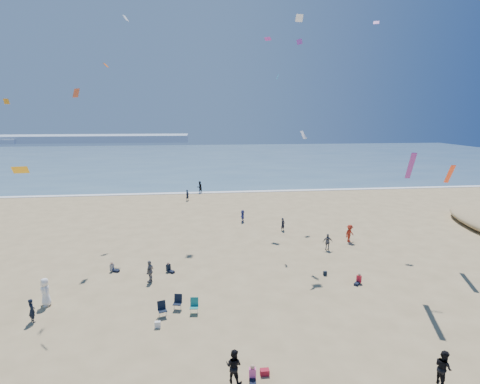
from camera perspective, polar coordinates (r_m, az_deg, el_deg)
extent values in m
plane|color=tan|center=(20.29, -3.38, -26.98)|extent=(220.00, 220.00, 0.00)
cube|color=#476B84|center=(111.55, -6.19, 5.12)|extent=(220.00, 100.00, 0.06)
cube|color=white|center=(62.13, -5.76, -0.10)|extent=(220.00, 1.20, 0.08)
cube|color=#7A8EA8|center=(195.36, -24.46, 7.41)|extent=(110.00, 20.00, 3.20)
imported|color=black|center=(27.55, -29.14, -15.49)|extent=(0.65, 0.66, 1.54)
imported|color=slate|center=(36.84, 13.21, -7.42)|extent=(0.97, 0.45, 1.61)
imported|color=#374299|center=(45.11, 0.39, -3.66)|extent=(0.64, 1.40, 1.46)
imported|color=black|center=(19.80, -0.96, -24.96)|extent=(1.04, 0.97, 1.70)
imported|color=black|center=(56.63, -8.01, -0.49)|extent=(0.69, 0.72, 1.65)
imported|color=slate|center=(30.22, -13.55, -11.66)|extent=(0.74, 1.09, 1.72)
imported|color=white|center=(29.20, -27.52, -13.35)|extent=(1.03, 1.13, 1.94)
imported|color=black|center=(21.90, 28.57, -22.44)|extent=(0.70, 0.89, 1.78)
imported|color=#A22817|center=(39.66, 16.36, -6.07)|extent=(1.34, 1.16, 1.79)
imported|color=black|center=(41.96, 6.55, -4.93)|extent=(0.63, 0.59, 1.45)
imported|color=black|center=(61.98, -6.18, 0.74)|extent=(1.20, 1.16, 1.94)
cube|color=white|center=(24.56, -12.44, -19.12)|extent=(0.35, 0.20, 0.40)
cube|color=black|center=(26.57, -7.08, -16.43)|extent=(0.30, 0.22, 0.38)
cube|color=maroon|center=(20.63, 3.78, -25.71)|extent=(0.45, 0.30, 0.30)
cube|color=black|center=(31.51, 12.83, -11.99)|extent=(0.28, 0.18, 0.34)
cube|color=purple|center=(47.93, 4.26, 22.25)|extent=(0.89, 0.85, 0.33)
cube|color=#DC4F1F|center=(28.41, -23.70, 13.65)|extent=(0.65, 0.68, 0.60)
cube|color=purple|center=(39.05, 9.05, 21.67)|extent=(0.45, 0.78, 0.47)
cube|color=white|center=(47.94, -17.03, 24.01)|extent=(0.64, 0.69, 0.61)
cube|color=orange|center=(24.48, -30.47, 2.92)|extent=(0.88, 0.55, 0.44)
cube|color=#7E268B|center=(45.31, 20.06, 23.09)|extent=(0.77, 0.77, 0.42)
cube|color=orange|center=(45.03, -32.03, 11.63)|extent=(0.48, 0.52, 0.55)
cube|color=white|center=(39.09, 9.02, 24.71)|extent=(0.74, 0.36, 0.64)
cube|color=#E45004|center=(38.37, -19.74, 17.72)|extent=(0.37, 0.86, 0.36)
cube|color=white|center=(32.13, 9.64, 8.56)|extent=(0.67, 0.69, 0.64)
cube|color=#23A3D7|center=(39.08, 5.75, 17.05)|extent=(0.25, 0.70, 0.42)
cube|color=#70228A|center=(28.97, 24.56, 3.59)|extent=(0.35, 3.14, 2.21)
cube|color=#F33F19|center=(35.91, 29.30, 2.38)|extent=(0.35, 2.64, 1.87)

